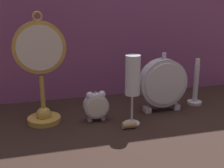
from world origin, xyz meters
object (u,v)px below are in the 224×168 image
at_px(brass_candlestick, 195,89).
at_px(wine_cork, 129,125).
at_px(mantel_clock_silver, 163,83).
at_px(pocket_watch_on_stand, 41,73).
at_px(champagne_flute, 133,80).
at_px(alarm_clock_twin_bell, 96,105).

height_order(brass_candlestick, wine_cork, brass_candlestick).
distance_m(mantel_clock_silver, wine_cork, 0.21).
bearing_deg(pocket_watch_on_stand, champagne_flute, -17.90).
relative_size(champagne_flute, brass_candlestick, 1.29).
distance_m(brass_candlestick, wine_cork, 0.33).
height_order(mantel_clock_silver, wine_cork, mantel_clock_silver).
bearing_deg(champagne_flute, brass_candlestick, 20.86).
bearing_deg(champagne_flute, pocket_watch_on_stand, 162.10).
relative_size(pocket_watch_on_stand, alarm_clock_twin_bell, 3.48).
relative_size(mantel_clock_silver, brass_candlestick, 1.20).
height_order(champagne_flute, wine_cork, champagne_flute).
height_order(pocket_watch_on_stand, champagne_flute, pocket_watch_on_stand).
bearing_deg(champagne_flute, alarm_clock_twin_bell, 153.44).
xyz_separation_m(mantel_clock_silver, wine_cork, (-0.15, -0.11, -0.09)).
height_order(alarm_clock_twin_bell, brass_candlestick, brass_candlestick).
xyz_separation_m(alarm_clock_twin_bell, champagne_flute, (0.10, -0.05, 0.09)).
relative_size(mantel_clock_silver, wine_cork, 4.83).
xyz_separation_m(pocket_watch_on_stand, mantel_clock_silver, (0.40, -0.01, -0.06)).
height_order(pocket_watch_on_stand, mantel_clock_silver, pocket_watch_on_stand).
height_order(alarm_clock_twin_bell, champagne_flute, champagne_flute).
distance_m(alarm_clock_twin_bell, mantel_clock_silver, 0.24).
height_order(champagne_flute, brass_candlestick, champagne_flute).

